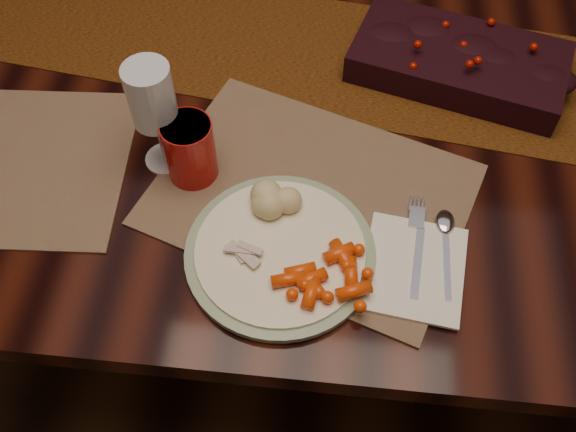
# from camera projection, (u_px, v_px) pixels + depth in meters

# --- Properties ---
(floor) EXTENTS (5.00, 5.00, 0.00)m
(floor) POSITION_uv_depth(u_px,v_px,m) (311.00, 299.00, 1.71)
(floor) COLOR black
(floor) RESTS_ON ground
(dining_table) EXTENTS (1.80, 1.00, 0.75)m
(dining_table) POSITION_uv_depth(u_px,v_px,m) (316.00, 220.00, 1.40)
(dining_table) COLOR black
(dining_table) RESTS_ON floor
(table_runner) EXTENTS (1.54, 0.52, 0.00)m
(table_runner) POSITION_uv_depth(u_px,v_px,m) (301.00, 51.00, 1.15)
(table_runner) COLOR #432D12
(table_runner) RESTS_ON dining_table
(centerpiece) EXTENTS (0.39, 0.27, 0.07)m
(centerpiece) POSITION_uv_depth(u_px,v_px,m) (460.00, 58.00, 1.09)
(centerpiece) COLOR black
(centerpiece) RESTS_ON table_runner
(placemat_main) EXTENTS (0.54, 0.47, 0.00)m
(placemat_main) POSITION_uv_depth(u_px,v_px,m) (311.00, 194.00, 0.97)
(placemat_main) COLOR #9D765A
(placemat_main) RESTS_ON dining_table
(dinner_plate) EXTENTS (0.32, 0.32, 0.02)m
(dinner_plate) POSITION_uv_depth(u_px,v_px,m) (280.00, 252.00, 0.90)
(dinner_plate) COLOR #FFF4CE
(dinner_plate) RESTS_ON placemat_main
(baby_carrots) EXTENTS (0.15, 0.14, 0.02)m
(baby_carrots) POSITION_uv_depth(u_px,v_px,m) (317.00, 267.00, 0.87)
(baby_carrots) COLOR #E23F09
(baby_carrots) RESTS_ON dinner_plate
(mashed_potatoes) EXTENTS (0.10, 0.09, 0.04)m
(mashed_potatoes) POSITION_uv_depth(u_px,v_px,m) (277.00, 205.00, 0.91)
(mashed_potatoes) COLOR beige
(mashed_potatoes) RESTS_ON dinner_plate
(turkey_shreds) EXTENTS (0.07, 0.06, 0.01)m
(turkey_shreds) POSITION_uv_depth(u_px,v_px,m) (245.00, 257.00, 0.88)
(turkey_shreds) COLOR tan
(turkey_shreds) RESTS_ON dinner_plate
(napkin) EXTENTS (0.16, 0.18, 0.01)m
(napkin) POSITION_uv_depth(u_px,v_px,m) (414.00, 268.00, 0.89)
(napkin) COLOR white
(napkin) RESTS_ON placemat_main
(fork) EXTENTS (0.04, 0.15, 0.00)m
(fork) POSITION_uv_depth(u_px,v_px,m) (417.00, 250.00, 0.90)
(fork) COLOR white
(fork) RESTS_ON napkin
(spoon) EXTENTS (0.03, 0.14, 0.00)m
(spoon) POSITION_uv_depth(u_px,v_px,m) (446.00, 251.00, 0.90)
(spoon) COLOR silver
(spoon) RESTS_ON napkin
(red_cup) EXTENTS (0.09, 0.09, 0.10)m
(red_cup) POSITION_uv_depth(u_px,v_px,m) (190.00, 150.00, 0.95)
(red_cup) COLOR #AD1410
(red_cup) RESTS_ON placemat_main
(wine_glass) EXTENTS (0.08, 0.08, 0.19)m
(wine_glass) POSITION_uv_depth(u_px,v_px,m) (156.00, 118.00, 0.93)
(wine_glass) COLOR #B9BEC2
(wine_glass) RESTS_ON dining_table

